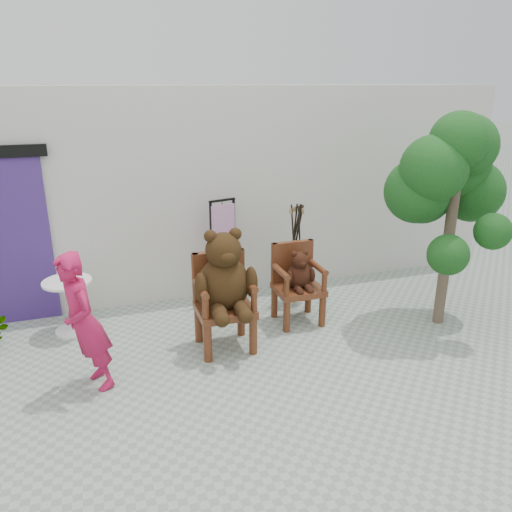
{
  "coord_description": "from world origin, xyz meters",
  "views": [
    {
      "loc": [
        -1.83,
        -4.19,
        3.05
      ],
      "look_at": [
        0.07,
        1.48,
        0.95
      ],
      "focal_mm": 35.0,
      "sensor_mm": 36.0,
      "label": 1
    }
  ],
  "objects_px": {
    "display_stand": "(224,263)",
    "stool_bucket": "(295,261)",
    "person": "(84,323)",
    "tree": "(447,177)",
    "chair_small": "(297,277)",
    "cafe_table": "(69,300)",
    "chair_big": "(224,283)"
  },
  "relations": [
    {
      "from": "display_stand",
      "to": "stool_bucket",
      "type": "relative_size",
      "value": 1.04
    },
    {
      "from": "person",
      "to": "tree",
      "type": "height_order",
      "value": "tree"
    },
    {
      "from": "stool_bucket",
      "to": "tree",
      "type": "xyz_separation_m",
      "value": [
        1.55,
        -1.07,
        1.29
      ]
    },
    {
      "from": "chair_small",
      "to": "person",
      "type": "height_order",
      "value": "person"
    },
    {
      "from": "stool_bucket",
      "to": "tree",
      "type": "height_order",
      "value": "tree"
    },
    {
      "from": "cafe_table",
      "to": "display_stand",
      "type": "bearing_deg",
      "value": 8.99
    },
    {
      "from": "cafe_table",
      "to": "chair_big",
      "type": "bearing_deg",
      "value": -29.7
    },
    {
      "from": "chair_big",
      "to": "chair_small",
      "type": "bearing_deg",
      "value": 20.05
    },
    {
      "from": "stool_bucket",
      "to": "chair_small",
      "type": "bearing_deg",
      "value": -110.02
    },
    {
      "from": "chair_big",
      "to": "stool_bucket",
      "type": "relative_size",
      "value": 1.02
    },
    {
      "from": "display_stand",
      "to": "stool_bucket",
      "type": "bearing_deg",
      "value": -35.3
    },
    {
      "from": "chair_big",
      "to": "cafe_table",
      "type": "bearing_deg",
      "value": 150.3
    },
    {
      "from": "chair_small",
      "to": "stool_bucket",
      "type": "distance_m",
      "value": 0.58
    },
    {
      "from": "person",
      "to": "tree",
      "type": "xyz_separation_m",
      "value": [
        4.4,
        0.26,
        1.17
      ]
    },
    {
      "from": "stool_bucket",
      "to": "chair_big",
      "type": "bearing_deg",
      "value": -143.96
    },
    {
      "from": "chair_small",
      "to": "cafe_table",
      "type": "distance_m",
      "value": 2.93
    },
    {
      "from": "person",
      "to": "stool_bucket",
      "type": "relative_size",
      "value": 1.04
    },
    {
      "from": "tree",
      "to": "chair_small",
      "type": "bearing_deg",
      "value": 163.32
    },
    {
      "from": "chair_big",
      "to": "person",
      "type": "bearing_deg",
      "value": -166.31
    },
    {
      "from": "chair_big",
      "to": "tree",
      "type": "distance_m",
      "value": 3.06
    },
    {
      "from": "chair_big",
      "to": "tree",
      "type": "relative_size",
      "value": 0.54
    },
    {
      "from": "person",
      "to": "tree",
      "type": "distance_m",
      "value": 4.57
    },
    {
      "from": "person",
      "to": "display_stand",
      "type": "relative_size",
      "value": 1.0
    },
    {
      "from": "person",
      "to": "stool_bucket",
      "type": "height_order",
      "value": "person"
    },
    {
      "from": "stool_bucket",
      "to": "display_stand",
      "type": "bearing_deg",
      "value": 157.57
    },
    {
      "from": "cafe_table",
      "to": "display_stand",
      "type": "xyz_separation_m",
      "value": [
        2.11,
        0.33,
        0.14
      ]
    },
    {
      "from": "chair_big",
      "to": "tree",
      "type": "xyz_separation_m",
      "value": [
        2.85,
        -0.12,
        1.1
      ]
    },
    {
      "from": "display_stand",
      "to": "stool_bucket",
      "type": "height_order",
      "value": "display_stand"
    },
    {
      "from": "person",
      "to": "display_stand",
      "type": "bearing_deg",
      "value": 111.05
    },
    {
      "from": "chair_small",
      "to": "tree",
      "type": "bearing_deg",
      "value": -16.68
    },
    {
      "from": "person",
      "to": "stool_bucket",
      "type": "bearing_deg",
      "value": 93.86
    },
    {
      "from": "display_stand",
      "to": "tree",
      "type": "bearing_deg",
      "value": -43.11
    }
  ]
}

